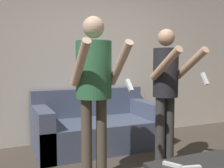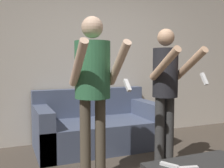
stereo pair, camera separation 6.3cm
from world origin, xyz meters
TOP-DOWN VIEW (x-y plane):
  - wall_back at (0.00, 2.13)m, footprint 6.40×0.06m
  - couch at (-0.25, 1.64)m, footprint 1.78×0.93m
  - person_standing_left at (-0.68, 0.51)m, footprint 0.48×0.62m
  - person_standing_right at (0.18, 0.51)m, footprint 0.40×0.63m
  - remote_mid at (-0.23, -0.42)m, footprint 0.15×0.07m
  - remote_far at (-0.34, -0.32)m, footprint 0.10×0.15m

SIDE VIEW (x-z plane):
  - couch at x=-0.25m, z-range -0.14..0.70m
  - remote_mid at x=-0.23m, z-range 0.44..0.46m
  - remote_far at x=-0.34m, z-range 0.44..0.46m
  - person_standing_right at x=0.18m, z-range 0.18..1.80m
  - person_standing_left at x=-0.68m, z-range 0.22..1.92m
  - wall_back at x=0.00m, z-range 0.00..2.70m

